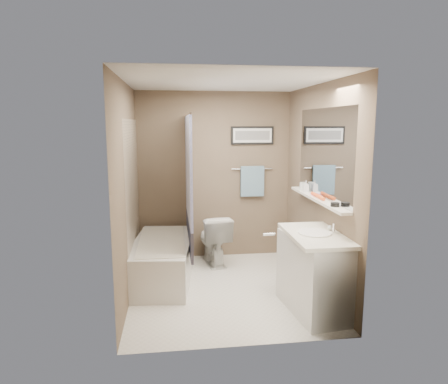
{
  "coord_description": "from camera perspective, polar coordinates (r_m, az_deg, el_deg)",
  "views": [
    {
      "loc": [
        -0.59,
        -4.46,
        1.95
      ],
      "look_at": [
        0.0,
        0.15,
        1.15
      ],
      "focal_mm": 32.0,
      "sensor_mm": 36.0,
      "label": 1
    }
  ],
  "objects": [
    {
      "name": "curtain_rod",
      "position": [
        4.96,
        -5.2,
        10.89
      ],
      "size": [
        0.02,
        1.55,
        0.02
      ],
      "primitive_type": "cylinder",
      "rotation": [
        1.57,
        0.0,
        0.0
      ],
      "color": "silver",
      "rests_on": "wall_left"
    },
    {
      "name": "tile_surround",
      "position": [
        5.07,
        -12.86,
        -1.27
      ],
      "size": [
        0.02,
        1.55,
        2.0
      ],
      "primitive_type": "cube",
      "color": "tan",
      "rests_on": "wall_left"
    },
    {
      "name": "mirror",
      "position": [
        4.63,
        14.04,
        5.4
      ],
      "size": [
        0.02,
        1.6,
        1.0
      ],
      "primitive_type": "cube",
      "color": "silver",
      "rests_on": "wall_right"
    },
    {
      "name": "art_image",
      "position": [
        5.79,
        4.1,
        8.06
      ],
      "size": [
        0.5,
        0.0,
        0.13
      ],
      "primitive_type": "cube",
      "color": "#595959",
      "rests_on": "art_mat"
    },
    {
      "name": "wall_back",
      "position": [
        5.76,
        -1.37,
        2.29
      ],
      "size": [
        2.2,
        0.04,
        2.4
      ],
      "primitive_type": "cube",
      "color": "brown",
      "rests_on": "ground"
    },
    {
      "name": "pink_comb",
      "position": [
        4.83,
        12.49,
        -0.37
      ],
      "size": [
        0.05,
        0.16,
        0.01
      ],
      "primitive_type": "cube",
      "rotation": [
        0.0,
        0.0,
        -0.12
      ],
      "color": "#FA98CB",
      "rests_on": "shelf"
    },
    {
      "name": "door",
      "position": [
        3.54,
        11.85,
        -5.99
      ],
      "size": [
        0.8,
        0.02,
        2.0
      ],
      "primitive_type": "cube",
      "color": "silver",
      "rests_on": "wall_front"
    },
    {
      "name": "shelf",
      "position": [
        4.68,
        13.15,
        -0.95
      ],
      "size": [
        0.12,
        1.6,
        0.03
      ],
      "primitive_type": "cube",
      "color": "silver",
      "rests_on": "wall_right"
    },
    {
      "name": "curtain_upper",
      "position": [
        4.99,
        -5.08,
        3.41
      ],
      "size": [
        0.03,
        1.45,
        1.28
      ],
      "primitive_type": "cube",
      "color": "silver",
      "rests_on": "curtain_rod"
    },
    {
      "name": "wall_right",
      "position": [
        4.82,
        13.08,
        0.56
      ],
      "size": [
        0.04,
        2.5,
        2.4
      ],
      "primitive_type": "cube",
      "color": "brown",
      "rests_on": "ground"
    },
    {
      "name": "tub_rim",
      "position": [
        5.08,
        -8.87,
        -6.94
      ],
      "size": [
        0.56,
        1.36,
        0.02
      ],
      "primitive_type": "cube",
      "color": "silver",
      "rests_on": "bathtub"
    },
    {
      "name": "towel_bar",
      "position": [
        5.82,
        4.04,
        3.33
      ],
      "size": [
        0.6,
        0.02,
        0.02
      ],
      "primitive_type": "cylinder",
      "rotation": [
        0.0,
        1.57,
        0.0
      ],
      "color": "silver",
      "rests_on": "wall_back"
    },
    {
      "name": "hair_brush_back",
      "position": [
        4.72,
        12.98,
        -0.4
      ],
      "size": [
        0.05,
        0.22,
        0.04
      ],
      "primitive_type": "cylinder",
      "rotation": [
        1.57,
        0.0,
        0.04
      ],
      "color": "#E84E20",
      "rests_on": "shelf"
    },
    {
      "name": "bathtub",
      "position": [
        5.16,
        -8.79,
        -9.6
      ],
      "size": [
        0.86,
        1.57,
        0.5
      ],
      "primitive_type": "cube",
      "rotation": [
        0.0,
        0.0,
        -0.11
      ],
      "color": "silver",
      "rests_on": "ground"
    },
    {
      "name": "curtain_lower",
      "position": [
        5.14,
        -4.95,
        -5.71
      ],
      "size": [
        0.03,
        1.45,
        0.36
      ],
      "primitive_type": "cube",
      "color": "#242943",
      "rests_on": "curtain_rod"
    },
    {
      "name": "art_frame",
      "position": [
        5.8,
        4.07,
        8.06
      ],
      "size": [
        0.62,
        0.02,
        0.26
      ],
      "primitive_type": "cube",
      "color": "black",
      "rests_on": "wall_back"
    },
    {
      "name": "toilet",
      "position": [
        5.63,
        -1.49,
        -6.72
      ],
      "size": [
        0.49,
        0.74,
        0.7
      ],
      "primitive_type": "imported",
      "rotation": [
        0.0,
        0.0,
        3.28
      ],
      "color": "silver",
      "rests_on": "ground"
    },
    {
      "name": "countertop",
      "position": [
        4.2,
        12.96,
        -6.06
      ],
      "size": [
        0.54,
        0.96,
        0.04
      ],
      "primitive_type": "cube",
      "color": "silver",
      "rests_on": "vanity"
    },
    {
      "name": "door_handle",
      "position": [
        3.5,
        6.43,
        -6.04
      ],
      "size": [
        0.1,
        0.02,
        0.02
      ],
      "primitive_type": "cylinder",
      "rotation": [
        0.0,
        1.57,
        0.0
      ],
      "color": "silver",
      "rests_on": "door"
    },
    {
      "name": "faucet_spout",
      "position": [
        4.25,
        15.4,
        -5.0
      ],
      "size": [
        0.02,
        0.02,
        0.1
      ],
      "primitive_type": "cylinder",
      "color": "white",
      "rests_on": "countertop"
    },
    {
      "name": "ceiling",
      "position": [
        4.52,
        0.25,
        15.24
      ],
      "size": [
        2.2,
        2.5,
        0.04
      ],
      "primitive_type": "cube",
      "color": "silver",
      "rests_on": "wall_back"
    },
    {
      "name": "ground",
      "position": [
        4.9,
        0.23,
        -13.68
      ],
      "size": [
        2.5,
        2.5,
        0.0
      ],
      "primitive_type": "plane",
      "color": "silver",
      "rests_on": "ground"
    },
    {
      "name": "candle_bowl_near",
      "position": [
        4.21,
        15.57,
        -1.74
      ],
      "size": [
        0.09,
        0.09,
        0.04
      ],
      "primitive_type": "cylinder",
      "color": "black",
      "rests_on": "shelf"
    },
    {
      "name": "wall_front",
      "position": [
        3.36,
        3.0,
        -3.1
      ],
      "size": [
        2.2,
        0.04,
        2.4
      ],
      "primitive_type": "cube",
      "color": "brown",
      "rests_on": "ground"
    },
    {
      "name": "hair_brush_front",
      "position": [
        4.58,
        13.63,
        -0.73
      ],
      "size": [
        0.05,
        0.22,
        0.04
      ],
      "primitive_type": "cylinder",
      "rotation": [
        1.57,
        0.0,
        -0.04
      ],
      "color": "#EE5821",
      "rests_on": "shelf"
    },
    {
      "name": "art_mat",
      "position": [
        5.79,
        4.09,
        8.06
      ],
      "size": [
        0.56,
        0.0,
        0.2
      ],
      "primitive_type": "cube",
      "color": "white",
      "rests_on": "art_frame"
    },
    {
      "name": "faucet_knob",
      "position": [
        4.35,
        14.89,
        -4.93
      ],
      "size": [
        0.05,
        0.05,
        0.05
      ],
      "primitive_type": "sphere",
      "color": "silver",
      "rests_on": "countertop"
    },
    {
      "name": "glass_jar",
      "position": [
        5.15,
        11.19,
        0.81
      ],
      "size": [
        0.08,
        0.08,
        0.1
      ],
      "primitive_type": "cylinder",
      "color": "silver",
      "rests_on": "shelf"
    },
    {
      "name": "sink_basin",
      "position": [
        4.19,
        12.84,
        -5.7
      ],
      "size": [
        0.34,
        0.34,
        0.01
      ],
      "primitive_type": "cylinder",
      "color": "white",
      "rests_on": "countertop"
    },
    {
      "name": "towel",
      "position": [
        5.82,
        4.06,
        1.55
      ],
      "size": [
        0.34,
        0.05,
        0.44
      ],
      "primitive_type": "cube",
      "color": "#8CB8CC",
      "rests_on": "towel_bar"
    },
    {
      "name": "wall_left",
      "position": [
        4.54,
        -13.39,
        0.01
      ],
      "size": [
        0.04,
        2.5,
        2.4
      ],
      "primitive_type": "cube",
      "color": "brown",
      "rests_on": "ground"
    },
    {
      "name": "vanity",
      "position": [
        4.34,
        12.87,
        -11.4
      ],
      "size": [
        0.6,
        0.95,
        0.8
      ],
      "primitive_type": "cube",
      "rotation": [
        0.0,
        0.0,
        0.12
      ],
      "color": "silver",
      "rests_on": "ground"
    },
    {
      "name": "soap_bottle",
      "position": [
        5.03,
        11.64,
        0.81
      ],
      "size": [
        0.07,
        0.07,
        0.14
      ],
      "primitive_type": "imported",
      "rotation": [
        0.0,
        0.0,
        -0.13
      ],
      "color": "#999999",
      "rests_on": "shelf"
    }
  ]
}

